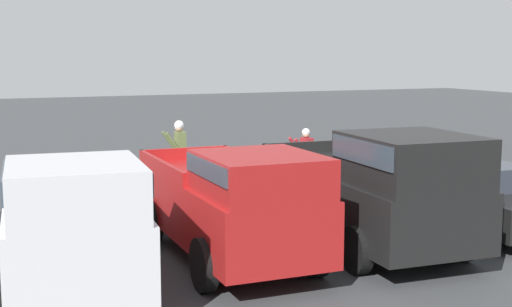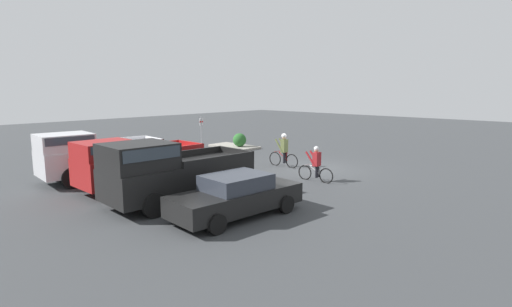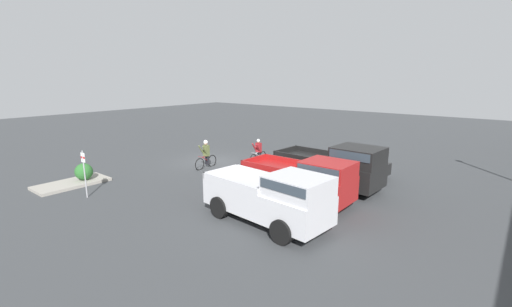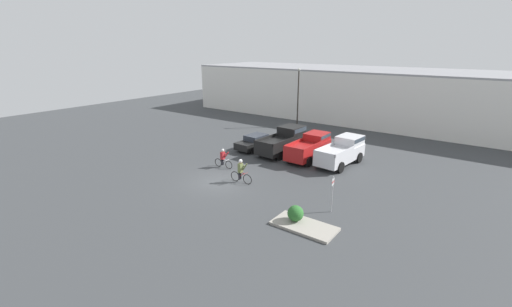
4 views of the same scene
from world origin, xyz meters
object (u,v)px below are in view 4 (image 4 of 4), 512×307
at_px(cyclist_0, 241,171).
at_px(cyclist_1, 223,158).
at_px(sedan_0, 256,142).
at_px(lamppost, 298,93).
at_px(fire_lane_sign, 332,191).
at_px(pickup_truck_1, 310,147).
at_px(pickup_truck_2, 342,151).
at_px(pickup_truck_0, 284,140).
at_px(shrub, 295,213).

distance_m(cyclist_0, cyclist_1, 3.58).
xyz_separation_m(sedan_0, lamppost, (-1.53, 10.59, 3.39)).
bearing_deg(sedan_0, fire_lane_sign, -34.76).
xyz_separation_m(pickup_truck_1, lamppost, (-7.14, 10.23, 2.98)).
bearing_deg(sedan_0, pickup_truck_1, 3.71).
relative_size(pickup_truck_1, pickup_truck_2, 0.95).
bearing_deg(cyclist_1, pickup_truck_0, 73.97).
bearing_deg(sedan_0, pickup_truck_0, 11.74).
distance_m(pickup_truck_1, cyclist_0, 8.01).
height_order(cyclist_0, cyclist_1, cyclist_0).
xyz_separation_m(pickup_truck_2, cyclist_1, (-7.46, -6.59, -0.36)).
relative_size(cyclist_1, shrub, 1.97).
relative_size(pickup_truck_0, cyclist_0, 2.99).
xyz_separation_m(pickup_truck_1, cyclist_0, (-1.46, -7.88, -0.20)).
relative_size(lamppost, shrub, 7.66).
xyz_separation_m(pickup_truck_1, pickup_truck_2, (2.83, 0.36, 0.04)).
bearing_deg(fire_lane_sign, lamppost, 124.98).
distance_m(sedan_0, pickup_truck_2, 8.48).
bearing_deg(shrub, pickup_truck_1, 113.91).
distance_m(sedan_0, cyclist_0, 8.58).
bearing_deg(pickup_truck_0, pickup_truck_2, 1.44).
relative_size(pickup_truck_0, pickup_truck_2, 1.03).
height_order(pickup_truck_0, pickup_truck_2, pickup_truck_0).
bearing_deg(cyclist_1, fire_lane_sign, -11.17).
xyz_separation_m(cyclist_1, fire_lane_sign, (10.46, -2.07, 0.58)).
xyz_separation_m(sedan_0, fire_lane_sign, (11.43, -7.93, 0.68)).
bearing_deg(fire_lane_sign, pickup_truck_1, 125.07).
bearing_deg(pickup_truck_0, cyclist_1, -106.03).
xyz_separation_m(lamppost, shrub, (11.91, -20.99, -3.48)).
bearing_deg(pickup_truck_2, sedan_0, -175.07).
bearing_deg(cyclist_0, pickup_truck_0, 99.28).
xyz_separation_m(sedan_0, pickup_truck_0, (2.82, 0.59, 0.49)).
height_order(pickup_truck_2, shrub, pickup_truck_2).
bearing_deg(shrub, fire_lane_sign, 66.89).
distance_m(sedan_0, pickup_truck_1, 5.63).
bearing_deg(pickup_truck_1, shrub, -66.09).
height_order(pickup_truck_1, shrub, pickup_truck_1).
relative_size(pickup_truck_2, lamppost, 0.77).
relative_size(sedan_0, cyclist_0, 2.47).
height_order(sedan_0, shrub, sedan_0).
bearing_deg(cyclist_0, fire_lane_sign, -3.28).
bearing_deg(lamppost, pickup_truck_0, -66.47).
bearing_deg(sedan_0, cyclist_1, -80.61).
bearing_deg(cyclist_0, pickup_truck_2, 62.51).
height_order(pickup_truck_2, cyclist_0, pickup_truck_2).
height_order(cyclist_0, shrub, cyclist_0).
bearing_deg(lamppost, pickup_truck_2, -44.71).
relative_size(sedan_0, pickup_truck_2, 0.85).
distance_m(pickup_truck_1, fire_lane_sign, 10.14).
height_order(sedan_0, pickup_truck_1, pickup_truck_1).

